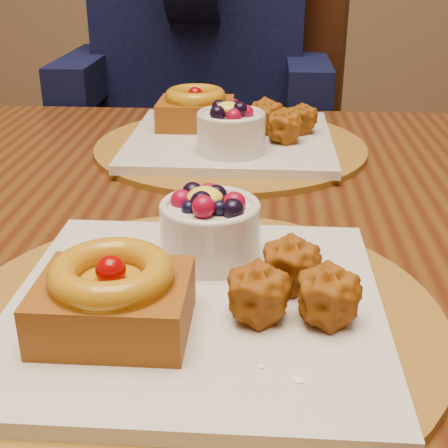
# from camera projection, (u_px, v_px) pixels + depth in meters

# --- Properties ---
(dining_table) EXTENTS (1.60, 0.90, 0.76)m
(dining_table) POSITION_uv_depth(u_px,v_px,m) (219.00, 272.00, 0.71)
(dining_table) COLOR #3A180A
(dining_table) RESTS_ON ground
(place_setting_near) EXTENTS (0.38, 0.38, 0.08)m
(place_setting_near) POSITION_uv_depth(u_px,v_px,m) (193.00, 293.00, 0.47)
(place_setting_near) COLOR brown
(place_setting_near) RESTS_ON dining_table
(place_setting_far) EXTENTS (0.38, 0.38, 0.09)m
(place_setting_far) POSITION_uv_depth(u_px,v_px,m) (228.00, 134.00, 0.87)
(place_setting_far) COLOR brown
(place_setting_far) RESTS_ON dining_table
(chair_far) EXTENTS (0.57, 0.57, 0.93)m
(chair_far) POSITION_uv_depth(u_px,v_px,m) (217.00, 197.00, 1.35)
(chair_far) COLOR black
(chair_far) RESTS_ON ground
(diner) EXTENTS (0.52, 0.50, 0.85)m
(diner) POSITION_uv_depth(u_px,v_px,m) (200.00, 4.00, 1.28)
(diner) COLOR black
(diner) RESTS_ON ground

